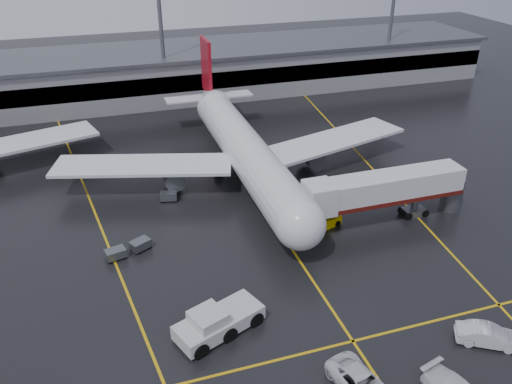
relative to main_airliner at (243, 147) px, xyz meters
name	(u,v)px	position (x,y,z in m)	size (l,w,h in m)	color
ground	(267,211)	(0.00, -9.70, -4.21)	(220.00, 220.00, 0.00)	black
apron_line_centre	(267,211)	(0.00, -9.70, -4.20)	(0.25, 90.00, 0.02)	gold
apron_line_stop	(353,341)	(0.00, -31.70, -4.20)	(60.00, 0.25, 0.02)	gold
apron_line_left	(89,197)	(-20.00, 0.30, -4.20)	(0.25, 70.00, 0.02)	gold
apron_line_right	(363,158)	(18.00, 0.30, -4.20)	(0.25, 70.00, 0.02)	gold
terminal	(187,71)	(0.00, 38.23, 0.11)	(122.00, 19.00, 8.60)	gray
light_mast_mid	(161,23)	(-5.00, 32.30, 10.27)	(3.00, 1.20, 25.45)	#595B60
light_mast_right	(393,10)	(40.00, 32.30, 10.27)	(3.00, 1.20, 25.45)	#595B60
main_airliner	(243,147)	(0.00, 0.00, 0.00)	(48.80, 45.60, 14.10)	silver
jet_bridge	(386,191)	(11.87, -15.70, -0.28)	(19.90, 3.40, 6.05)	silver
pushback_tractor	(217,322)	(-10.42, -27.25, -3.13)	(8.19, 5.62, 2.72)	silver
belt_loader	(325,222)	(5.14, -14.79, -3.63)	(4.01, 2.60, 2.36)	#E6BE00
service_van_a	(362,383)	(-1.80, -36.42, -3.38)	(2.74, 5.94, 1.65)	silver
service_van_c	(488,336)	(10.35, -35.26, -3.36)	(1.79, 5.14, 1.69)	silver
baggage_cart_a	(140,244)	(-15.13, -13.01, -3.58)	(2.38, 2.09, 1.12)	#595B60
baggage_cart_b	(116,253)	(-17.73, -13.89, -3.58)	(2.26, 1.75, 1.12)	#595B60
baggage_cart_c	(169,196)	(-10.61, -3.51, -3.58)	(2.24, 1.72, 1.12)	#595B60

